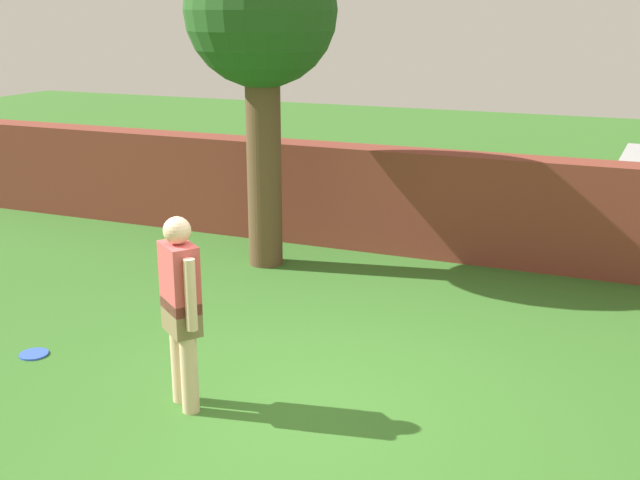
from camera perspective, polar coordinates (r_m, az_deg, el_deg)
name	(u,v)px	position (r m, az deg, el deg)	size (l,w,h in m)	color
ground_plane	(302,411)	(6.56, -1.31, -12.35)	(40.00, 40.00, 0.00)	#336623
brick_wall	(336,195)	(10.83, 1.16, 3.30)	(12.44, 0.50, 1.39)	brown
tree	(261,22)	(9.66, -4.30, 15.53)	(1.83, 1.83, 4.06)	brown
person	(181,304)	(6.37, -10.07, -4.62)	(0.45, 0.39, 1.62)	beige
frisbee_blue	(34,354)	(8.01, -20.08, -7.80)	(0.27, 0.27, 0.02)	blue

